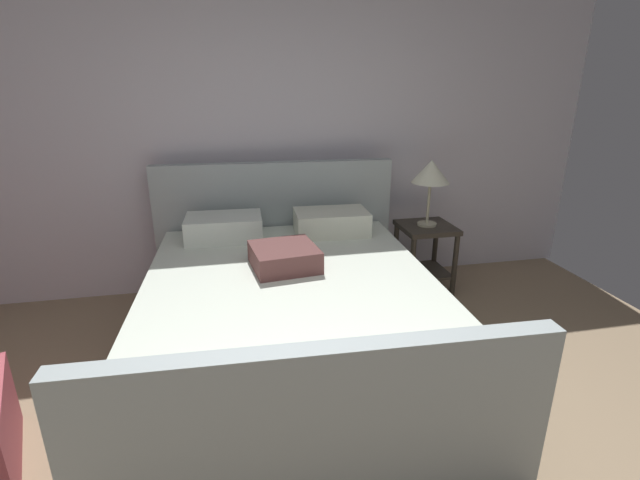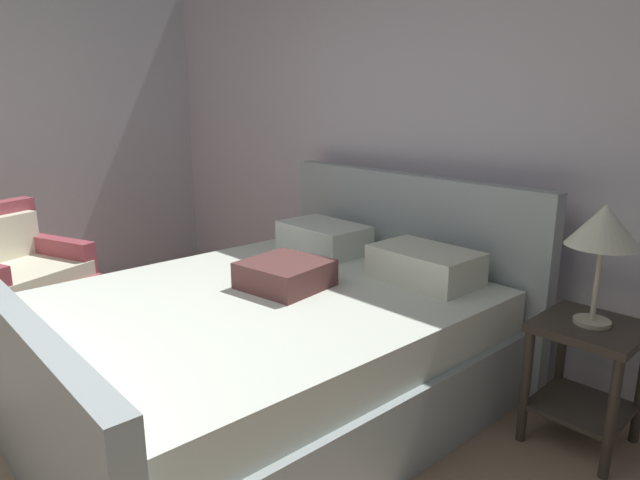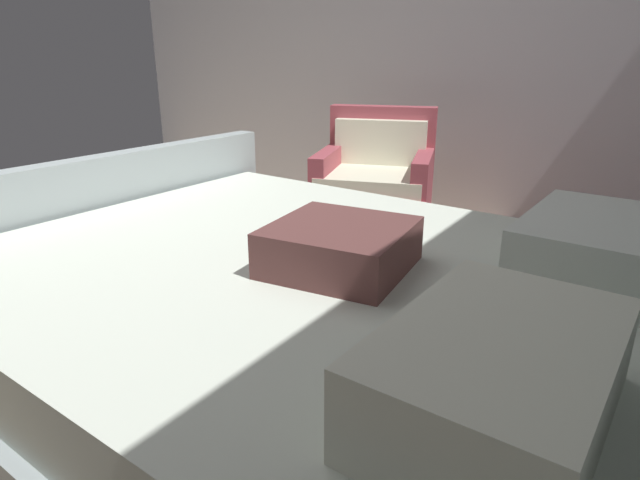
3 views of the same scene
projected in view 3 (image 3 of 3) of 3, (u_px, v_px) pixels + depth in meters
name	position (u px, v px, depth m)	size (l,w,h in m)	color
ground_plane	(80.00, 327.00, 2.61)	(5.68, 5.22, 0.02)	#967E61
wall_side_left	(375.00, 45.00, 4.44)	(0.12, 5.34, 2.59)	silver
bed	(308.00, 338.00, 1.80)	(2.03, 2.41, 1.13)	#9EAAAC
armchair	(375.00, 194.00, 3.59)	(0.93, 0.92, 0.90)	#A2444E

